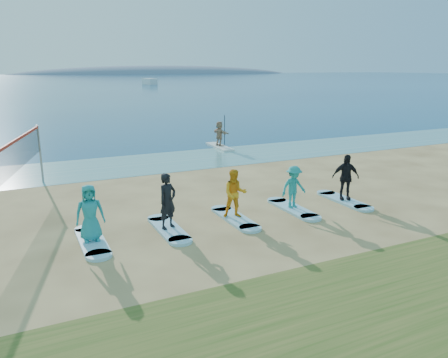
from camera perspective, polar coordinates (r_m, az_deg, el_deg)
name	(u,v)px	position (r m, az deg, el deg)	size (l,w,h in m)	color
ground	(218,233)	(13.31, -0.75, -7.08)	(600.00, 600.00, 0.00)	tan
shallow_water	(132,165)	(22.87, -11.91, 1.83)	(600.00, 600.00, 0.00)	teal
ocean	(26,81)	(171.38, -24.43, 11.56)	(600.00, 600.00, 0.00)	navy
island_ridge	(163,74)	(327.00, -8.02, 13.45)	(220.00, 56.00, 18.00)	slate
volleyball_net	(10,161)	(15.91, -26.15, 2.17)	(2.32, 8.81, 2.50)	gray
paddleboard	(219,147)	(27.22, -0.59, 4.24)	(0.70, 3.00, 0.12)	silver
paddleboarder	(219,134)	(27.09, -0.60, 5.95)	(1.41, 0.45, 1.52)	tan
boat_offshore_b	(150,84)	(129.44, -9.68, 12.08)	(2.28, 6.65, 1.69)	silver
surfboard_0	(92,241)	(13.13, -16.84, -7.82)	(0.70, 2.20, 0.09)	#90C8E0
student_0	(90,213)	(12.84, -17.12, -4.25)	(0.80, 0.52, 1.63)	teal
surfboard_1	(169,229)	(13.61, -7.25, -6.49)	(0.70, 2.20, 0.09)	#90C8E0
student_1	(168,201)	(13.31, -7.37, -2.87)	(0.62, 0.41, 1.71)	black
surfboard_2	(235,218)	(14.43, 1.42, -5.14)	(0.70, 2.20, 0.09)	#90C8E0
student_2	(235,194)	(14.17, 1.44, -1.92)	(0.78, 0.61, 1.60)	orange
surfboard_3	(293,209)	(15.56, 8.97, -3.85)	(0.70, 2.20, 0.09)	#90C8E0
student_3	(294,187)	(15.33, 9.08, -1.04)	(0.97, 0.55, 1.49)	teal
surfboard_4	(344,200)	(16.91, 15.38, -2.70)	(0.70, 2.20, 0.09)	#90C8E0
student_4	(345,177)	(16.68, 15.59, 0.24)	(1.00, 0.41, 1.70)	black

